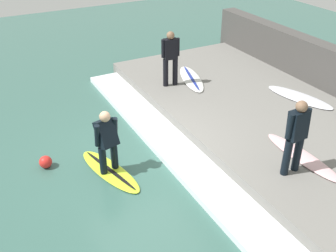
{
  "coord_description": "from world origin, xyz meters",
  "views": [
    {
      "loc": [
        -2.95,
        -6.59,
        5.11
      ],
      "look_at": [
        0.58,
        0.0,
        0.7
      ],
      "focal_mm": 42.0,
      "sensor_mm": 36.0,
      "label": 1
    }
  ],
  "objects": [
    {
      "name": "surfer_riding",
      "position": [
        -0.87,
        -0.08,
        0.84
      ],
      "size": [
        0.52,
        0.49,
        1.41
      ],
      "color": "black",
      "rests_on": "surfboard_riding"
    },
    {
      "name": "surfboard_spare",
      "position": [
        4.66,
        0.12,
        0.41
      ],
      "size": [
        1.05,
        2.02,
        0.06
      ],
      "color": "silver",
      "rests_on": "concrete_ledge"
    },
    {
      "name": "back_wall",
      "position": [
        5.81,
        0.0,
        0.78
      ],
      "size": [
        0.5,
        10.26,
        1.56
      ],
      "primitive_type": "cube",
      "color": "#474442",
      "rests_on": "ground_plane"
    },
    {
      "name": "wave_foam_crest",
      "position": [
        0.72,
        0.0,
        0.07
      ],
      "size": [
        0.88,
        9.28,
        0.15
      ],
      "primitive_type": "cube",
      "color": "silver",
      "rests_on": "ground_plane"
    },
    {
      "name": "marker_buoy",
      "position": [
        -2.02,
        0.74,
        0.14
      ],
      "size": [
        0.28,
        0.28,
        0.28
      ],
      "primitive_type": "sphere",
      "color": "red",
      "rests_on": "ground_plane"
    },
    {
      "name": "surfboard_waiting_near",
      "position": [
        2.73,
        2.56,
        0.41
      ],
      "size": [
        1.08,
        2.02,
        0.07
      ],
      "color": "white",
      "rests_on": "concrete_ledge"
    },
    {
      "name": "surfboard_waiting_far",
      "position": [
        2.69,
        -1.98,
        0.41
      ],
      "size": [
        0.47,
        2.02,
        0.06
      ],
      "color": "beige",
      "rests_on": "concrete_ledge"
    },
    {
      "name": "surfer_waiting_near",
      "position": [
        2.0,
        2.51,
        1.26
      ],
      "size": [
        0.52,
        0.27,
        1.57
      ],
      "color": "black",
      "rests_on": "concrete_ledge"
    },
    {
      "name": "surfer_waiting_far",
      "position": [
        2.12,
        -2.22,
        1.26
      ],
      "size": [
        0.53,
        0.26,
        1.56
      ],
      "color": "black",
      "rests_on": "concrete_ledge"
    },
    {
      "name": "concrete_ledge",
      "position": [
        3.36,
        0.0,
        0.19
      ],
      "size": [
        4.4,
        9.77,
        0.38
      ],
      "primitive_type": "cube",
      "color": "slate",
      "rests_on": "ground_plane"
    },
    {
      "name": "ground_plane",
      "position": [
        0.0,
        0.0,
        0.0
      ],
      "size": [
        28.0,
        28.0,
        0.0
      ],
      "primitive_type": "plane",
      "color": "#386056"
    },
    {
      "name": "surfboard_riding",
      "position": [
        -0.87,
        -0.08,
        0.03
      ],
      "size": [
        0.98,
        2.02,
        0.07
      ],
      "color": "#BFE02D",
      "rests_on": "ground_plane"
    }
  ]
}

